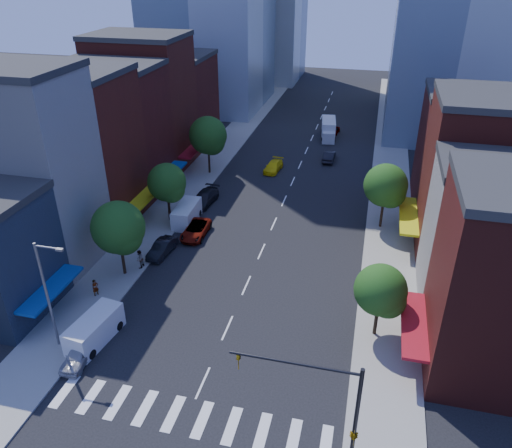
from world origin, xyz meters
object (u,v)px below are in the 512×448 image
Objects in this scene: cargo_van_near at (93,331)px; traffic_car_oncoming at (329,156)px; cargo_van_far at (186,214)px; pedestrian_near at (95,288)px; parked_car_second at (162,248)px; parked_car_rear at (204,198)px; parked_car_third at (196,230)px; taxi at (273,166)px; traffic_car_far at (334,130)px; parked_car_front at (79,355)px; box_truck at (328,130)px; pedestrian_far at (140,259)px.

traffic_car_oncoming is at bearing 80.27° from cargo_van_near.
cargo_van_far is 3.26× the size of pedestrian_near.
parked_car_second is 11.80m from parked_car_rear.
parked_car_third is 0.99× the size of cargo_van_far.
cargo_van_near reaches higher than cargo_van_far.
parked_car_second is 13.12m from cargo_van_near.
cargo_van_near is at bearing -93.98° from taxi.
taxi reaches higher than traffic_car_far.
parked_car_front is 1.02× the size of traffic_car_far.
box_truck is at bearing 78.49° from traffic_car_far.
cargo_van_near is 37.39m from taxi.
cargo_van_near is 1.16× the size of taxi.
box_truck reaches higher than cargo_van_far.
parked_car_rear is 13.33m from taxi.
parked_car_rear is (0.36, 27.15, 0.11)m from parked_car_front.
pedestrian_far reaches higher than traffic_car_oncoming.
parked_car_front is 12.46m from pedestrian_far.
traffic_car_far is at bearing 12.19° from pedestrian_near.
pedestrian_far is (-1.00, -2.94, 0.37)m from parked_car_second.
taxi is (6.28, 36.86, -0.41)m from cargo_van_near.
cargo_van_far is (0.00, 22.13, 0.40)m from parked_car_front.
box_truck is (5.71, 15.89, 0.68)m from taxi.
parked_car_second is at bearing 66.62° from traffic_car_oncoming.
parked_car_front is at bearing -93.42° from taxi.
parked_car_front is 0.73× the size of cargo_van_near.
parked_car_rear is 1.23× the size of traffic_car_oncoming.
parked_car_front is 56.28m from box_truck.
parked_car_third is 13.08m from pedestrian_near.
parked_car_second is 41.41m from box_truck.
cargo_van_near reaches higher than parked_car_front.
parked_car_second is 0.81× the size of parked_car_rear.
parked_car_rear is 3.41× the size of pedestrian_near.
parked_car_third is 0.94× the size of parked_car_rear.
parked_car_third is at bearing 79.81° from traffic_car_far.
parked_car_second is 1.00× the size of traffic_car_oncoming.
traffic_car_oncoming is at bearing 70.50° from parked_car_front.
parked_car_front is 0.77× the size of parked_car_third.
cargo_van_far is at bearing 75.82° from traffic_car_far.
traffic_car_oncoming is at bearing 98.38° from traffic_car_far.
parked_car_second is at bearing 87.06° from parked_car_front.
parked_car_third is at bearing -53.28° from cargo_van_far.
taxi is 19.31m from traffic_car_far.
parked_car_second is 1.14× the size of traffic_car_far.
cargo_van_near is (-0.02, 2.23, 0.41)m from parked_car_front.
pedestrian_far is at bearing -103.63° from parked_car_second.
parked_car_third is at bearing 91.06° from cargo_van_near.
cargo_van_far is 0.70× the size of box_truck.
taxi is at bearing 76.39° from parked_car_third.
box_truck reaches higher than pedestrian_near.
pedestrian_near is (-9.12, -31.62, 0.27)m from taxi.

